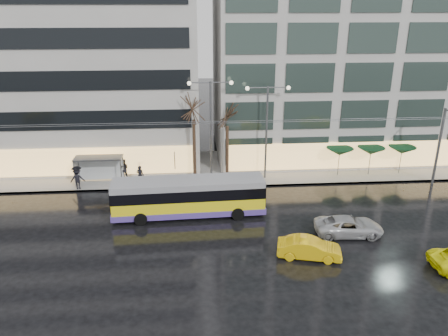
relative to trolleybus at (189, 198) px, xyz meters
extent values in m
plane|color=black|center=(0.05, -3.84, -1.45)|extent=(140.00, 140.00, 0.00)
cube|color=gray|center=(2.05, 10.16, -1.37)|extent=(80.00, 10.00, 0.15)
cube|color=slate|center=(2.05, 5.21, -1.37)|extent=(80.00, 0.10, 0.15)
cube|color=#A5A39E|center=(-15.95, 15.16, 9.70)|extent=(34.00, 14.00, 22.00)
cube|color=#A5A39E|center=(19.05, 15.16, 11.20)|extent=(32.00, 14.00, 25.00)
cube|color=yellow|center=(0.00, 0.00, -0.45)|extent=(11.52, 2.86, 1.43)
cube|color=#533D99|center=(0.00, 0.00, -0.92)|extent=(11.56, 2.90, 0.48)
cube|color=black|center=(0.00, 0.00, 0.60)|extent=(11.54, 2.88, 0.86)
cube|color=gray|center=(0.00, 0.00, 1.27)|extent=(11.52, 2.86, 0.48)
cube|color=black|center=(5.74, 0.24, 0.46)|extent=(0.15, 2.19, 1.24)
cube|color=black|center=(-5.74, -0.24, 0.46)|extent=(0.15, 2.19, 1.24)
cylinder|color=black|center=(3.57, 1.34, -0.97)|extent=(0.97, 0.37, 0.95)
cylinder|color=black|center=(3.67, -1.04, -0.97)|extent=(0.97, 0.37, 0.95)
cylinder|color=black|center=(-3.67, 1.04, -0.97)|extent=(0.97, 0.37, 0.95)
cylinder|color=black|center=(-3.57, -1.34, -0.97)|extent=(0.97, 0.37, 0.95)
cylinder|color=#595B60|center=(-0.99, 0.86, 2.65)|extent=(0.21, 3.54, 2.51)
cylinder|color=#595B60|center=(-1.01, 1.34, 2.65)|extent=(0.21, 3.54, 2.51)
cylinder|color=#595B60|center=(22.05, 4.66, 2.05)|extent=(0.24, 0.24, 7.00)
cylinder|color=#595B60|center=(1.05, 1.91, 5.35)|extent=(42.00, 0.04, 0.04)
cylinder|color=#595B60|center=(1.05, 2.41, 5.35)|extent=(42.00, 0.04, 0.04)
cube|color=#595B60|center=(-7.95, 6.66, 1.15)|extent=(4.20, 1.60, 0.12)
cube|color=silver|center=(-7.95, 7.36, -0.10)|extent=(4.00, 0.05, 2.20)
cube|color=white|center=(-10.00, 6.66, -0.10)|extent=(0.10, 1.40, 2.20)
cylinder|color=#595B60|center=(-9.95, 5.96, -0.10)|extent=(0.10, 0.10, 2.40)
cylinder|color=#595B60|center=(-9.95, 7.36, -0.10)|extent=(0.10, 0.10, 2.40)
cylinder|color=#595B60|center=(-5.95, 5.96, -0.10)|extent=(0.10, 0.10, 2.40)
cylinder|color=#595B60|center=(-5.95, 7.36, -0.10)|extent=(0.10, 0.10, 2.40)
cylinder|color=#595B60|center=(2.05, 6.96, 3.20)|extent=(0.18, 0.18, 9.00)
cylinder|color=#595B60|center=(1.15, 6.96, 7.60)|extent=(1.80, 0.10, 0.10)
cylinder|color=#595B60|center=(2.95, 6.96, 7.60)|extent=(1.80, 0.10, 0.10)
sphere|color=#FFF2CC|center=(0.25, 6.96, 7.55)|extent=(0.36, 0.36, 0.36)
sphere|color=#FFF2CC|center=(3.85, 6.96, 7.55)|extent=(0.36, 0.36, 0.36)
cylinder|color=#595B60|center=(7.05, 6.96, 2.95)|extent=(0.18, 0.18, 8.50)
cylinder|color=#595B60|center=(6.15, 6.96, 7.10)|extent=(1.80, 0.10, 0.10)
cylinder|color=#595B60|center=(7.95, 6.96, 7.10)|extent=(1.80, 0.10, 0.10)
sphere|color=#FFF2CC|center=(5.25, 6.96, 7.05)|extent=(0.36, 0.36, 0.36)
sphere|color=#FFF2CC|center=(8.85, 6.96, 7.05)|extent=(0.36, 0.36, 0.36)
cylinder|color=black|center=(0.55, 7.16, 1.50)|extent=(0.28, 0.28, 5.60)
cylinder|color=black|center=(3.55, 7.36, 1.15)|extent=(0.28, 0.28, 4.90)
cylinder|color=#595B60|center=(14.05, 7.16, -0.20)|extent=(0.06, 0.06, 2.20)
cone|color=#0F391C|center=(14.05, 7.16, 1.00)|extent=(2.50, 2.50, 0.70)
cylinder|color=#595B60|center=(17.05, 7.16, -0.20)|extent=(0.06, 0.06, 2.20)
cone|color=#0F391C|center=(17.05, 7.16, 1.00)|extent=(2.50, 2.50, 0.70)
cylinder|color=#595B60|center=(20.05, 7.16, -0.20)|extent=(0.06, 0.06, 2.20)
cone|color=#0F391C|center=(20.05, 7.16, 1.00)|extent=(2.50, 2.50, 0.70)
imported|color=yellow|center=(7.68, -6.61, -0.78)|extent=(4.28, 2.29, 1.34)
imported|color=#ABABAF|center=(11.23, -3.88, -0.79)|extent=(4.89, 2.49, 1.32)
imported|color=black|center=(-4.31, 5.95, -0.36)|extent=(0.78, 0.62, 1.87)
imported|color=#D74770|center=(-4.31, 5.95, 0.45)|extent=(1.19, 1.20, 0.88)
imported|color=black|center=(-6.00, 7.62, -0.34)|extent=(1.01, 0.83, 1.92)
imported|color=black|center=(-9.67, 5.56, -0.35)|extent=(1.30, 0.86, 1.89)
imported|color=black|center=(-9.67, 5.56, 0.45)|extent=(0.92, 0.92, 0.72)
camera|label=1|loc=(0.40, -30.45, 13.91)|focal=35.00mm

